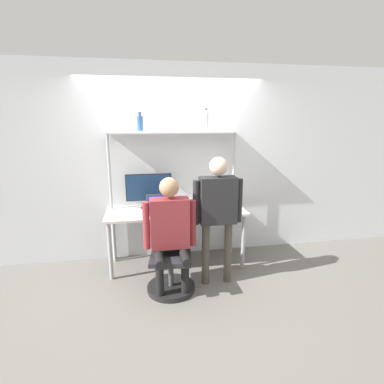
# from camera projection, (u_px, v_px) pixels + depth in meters

# --- Properties ---
(ground_plane) EXTENTS (12.00, 12.00, 0.00)m
(ground_plane) POSITION_uv_depth(u_px,v_px,m) (180.00, 276.00, 3.84)
(ground_plane) COLOR slate
(wall_back) EXTENTS (8.00, 0.06, 2.70)m
(wall_back) POSITION_uv_depth(u_px,v_px,m) (172.00, 163.00, 4.22)
(wall_back) COLOR silver
(wall_back) RESTS_ON ground_plane
(desk) EXTENTS (1.84, 0.68, 0.78)m
(desk) POSITION_uv_depth(u_px,v_px,m) (176.00, 215.00, 4.02)
(desk) COLOR beige
(desk) RESTS_ON ground_plane
(shelf_unit) EXTENTS (1.74, 0.24, 1.81)m
(shelf_unit) POSITION_uv_depth(u_px,v_px,m) (173.00, 153.00, 4.03)
(shelf_unit) COLOR white
(shelf_unit) RESTS_ON ground_plane
(monitor) EXTENTS (0.61, 0.23, 0.47)m
(monitor) POSITION_uv_depth(u_px,v_px,m) (149.00, 189.00, 4.03)
(monitor) COLOR black
(monitor) RESTS_ON desk
(laptop) EXTENTS (0.36, 0.24, 0.23)m
(laptop) POSITION_uv_depth(u_px,v_px,m) (160.00, 208.00, 3.88)
(laptop) COLOR #333338
(laptop) RESTS_ON desk
(cell_phone) EXTENTS (0.07, 0.15, 0.01)m
(cell_phone) POSITION_uv_depth(u_px,v_px,m) (182.00, 211.00, 3.94)
(cell_phone) COLOR #264C8C
(cell_phone) RESTS_ON desk
(office_chair) EXTENTS (0.56, 0.56, 0.90)m
(office_chair) POSITION_uv_depth(u_px,v_px,m) (171.00, 267.00, 3.50)
(office_chair) COLOR black
(office_chair) RESTS_ON ground_plane
(person_seated) EXTENTS (0.60, 0.47, 1.34)m
(person_seated) POSITION_uv_depth(u_px,v_px,m) (170.00, 227.00, 3.34)
(person_seated) COLOR black
(person_seated) RESTS_ON ground_plane
(person_standing) EXTENTS (0.59, 0.21, 1.55)m
(person_standing) POSITION_uv_depth(u_px,v_px,m) (218.00, 205.00, 3.48)
(person_standing) COLOR #4C473D
(person_standing) RESTS_ON ground_plane
(bottle_blue) EXTENTS (0.08, 0.08, 0.24)m
(bottle_blue) POSITION_uv_depth(u_px,v_px,m) (140.00, 123.00, 3.86)
(bottle_blue) COLOR #335999
(bottle_blue) RESTS_ON shelf_unit
(bottle_clear) EXTENTS (0.07, 0.07, 0.29)m
(bottle_clear) POSITION_uv_depth(u_px,v_px,m) (206.00, 121.00, 4.01)
(bottle_clear) COLOR silver
(bottle_clear) RESTS_ON shelf_unit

